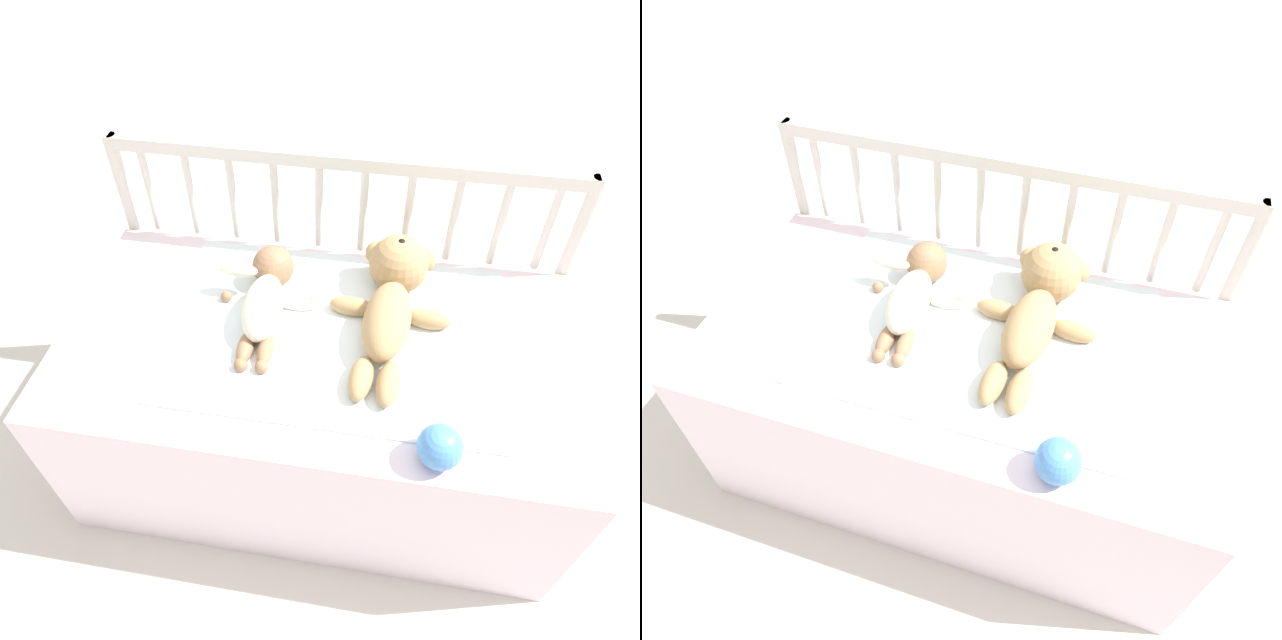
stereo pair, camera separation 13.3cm
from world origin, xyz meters
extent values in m
plane|color=silver|center=(0.00, 0.00, 0.00)|extent=(12.00, 12.00, 0.00)
cube|color=silver|center=(0.00, 0.00, 0.26)|extent=(1.25, 0.67, 0.52)
cylinder|color=beige|center=(-0.61, 0.36, 0.41)|extent=(0.04, 0.04, 0.81)
cylinder|color=beige|center=(0.61, 0.36, 0.41)|extent=(0.04, 0.04, 0.81)
cube|color=beige|center=(0.00, 0.36, 0.79)|extent=(1.22, 0.03, 0.04)
cylinder|color=beige|center=(-0.53, 0.36, 0.65)|extent=(0.02, 0.02, 0.25)
cylinder|color=beige|center=(-0.41, 0.36, 0.65)|extent=(0.02, 0.02, 0.25)
cylinder|color=beige|center=(-0.29, 0.36, 0.65)|extent=(0.02, 0.02, 0.25)
cylinder|color=beige|center=(-0.18, 0.36, 0.65)|extent=(0.02, 0.02, 0.25)
cylinder|color=beige|center=(-0.06, 0.36, 0.65)|extent=(0.02, 0.02, 0.25)
cylinder|color=beige|center=(0.06, 0.36, 0.65)|extent=(0.02, 0.02, 0.25)
cylinder|color=beige|center=(0.18, 0.36, 0.65)|extent=(0.02, 0.02, 0.25)
cylinder|color=beige|center=(0.29, 0.36, 0.65)|extent=(0.02, 0.02, 0.25)
cylinder|color=beige|center=(0.41, 0.36, 0.65)|extent=(0.02, 0.02, 0.25)
cylinder|color=beige|center=(0.53, 0.36, 0.65)|extent=(0.02, 0.02, 0.25)
cube|color=white|center=(0.03, 0.03, 0.52)|extent=(0.82, 0.56, 0.01)
ellipsoid|color=tan|center=(0.15, 0.04, 0.58)|extent=(0.13, 0.25, 0.11)
sphere|color=tan|center=(0.17, 0.22, 0.60)|extent=(0.15, 0.15, 0.15)
sphere|color=beige|center=(0.17, 0.22, 0.64)|extent=(0.06, 0.06, 0.06)
sphere|color=black|center=(0.17, 0.22, 0.66)|extent=(0.02, 0.02, 0.02)
sphere|color=tan|center=(0.11, 0.25, 0.60)|extent=(0.06, 0.06, 0.06)
sphere|color=tan|center=(0.23, 0.24, 0.60)|extent=(0.06, 0.06, 0.06)
ellipsoid|color=tan|center=(0.06, 0.10, 0.55)|extent=(0.11, 0.06, 0.05)
ellipsoid|color=tan|center=(0.25, 0.09, 0.55)|extent=(0.11, 0.06, 0.05)
ellipsoid|color=tan|center=(0.11, -0.12, 0.55)|extent=(0.06, 0.13, 0.05)
ellipsoid|color=tan|center=(0.17, -0.12, 0.55)|extent=(0.06, 0.13, 0.05)
ellipsoid|color=#EAEACC|center=(-0.14, 0.04, 0.57)|extent=(0.10, 0.21, 0.10)
sphere|color=#936B4C|center=(-0.15, 0.18, 0.58)|extent=(0.11, 0.11, 0.11)
ellipsoid|color=#EAEACC|center=(-0.22, 0.13, 0.60)|extent=(0.10, 0.04, 0.03)
ellipsoid|color=#EAEACC|center=(-0.07, 0.10, 0.54)|extent=(0.10, 0.04, 0.03)
sphere|color=#936B4C|center=(-0.25, 0.09, 0.54)|extent=(0.03, 0.03, 0.03)
sphere|color=#936B4C|center=(-0.04, 0.10, 0.54)|extent=(0.03, 0.03, 0.03)
ellipsoid|color=#936B4C|center=(-0.16, -0.07, 0.54)|extent=(0.04, 0.10, 0.04)
ellipsoid|color=#936B4C|center=(-0.12, -0.06, 0.54)|extent=(0.04, 0.10, 0.04)
sphere|color=#936B4C|center=(-0.16, -0.12, 0.54)|extent=(0.03, 0.03, 0.03)
sphere|color=#936B4C|center=(-0.11, -0.11, 0.54)|extent=(0.03, 0.03, 0.03)
sphere|color=#4C8CDB|center=(0.29, -0.27, 0.57)|extent=(0.09, 0.09, 0.09)
camera|label=1|loc=(0.15, -0.88, 1.55)|focal=32.00mm
camera|label=2|loc=(0.28, -0.85, 1.55)|focal=32.00mm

